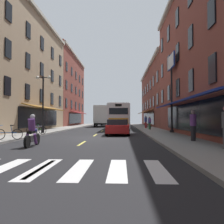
# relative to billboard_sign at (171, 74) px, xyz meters

# --- Properties ---
(ground_plane) EXTENTS (34.80, 80.00, 0.10)m
(ground_plane) POSITION_rel_billboard_sign_xyz_m (-7.05, -4.95, -5.71)
(ground_plane) COLOR black
(lane_centre_dashes) EXTENTS (0.14, 73.90, 0.01)m
(lane_centre_dashes) POSITION_rel_billboard_sign_xyz_m (-7.05, -5.20, -5.66)
(lane_centre_dashes) COLOR #DBCC4C
(lane_centre_dashes) RESTS_ON ground
(crosswalk_near) EXTENTS (7.10, 2.80, 0.01)m
(crosswalk_near) POSITION_rel_billboard_sign_xyz_m (-7.05, -14.95, -5.66)
(crosswalk_near) COLOR silver
(crosswalk_near) RESTS_ON ground
(sidewalk_left) EXTENTS (3.00, 80.00, 0.14)m
(sidewalk_left) POSITION_rel_billboard_sign_xyz_m (-12.95, -4.95, -5.59)
(sidewalk_left) COLOR gray
(sidewalk_left) RESTS_ON ground
(sidewalk_right) EXTENTS (3.00, 80.00, 0.14)m
(sidewalk_right) POSITION_rel_billboard_sign_xyz_m (-1.15, -4.95, -5.59)
(sidewalk_right) COLOR gray
(sidewalk_right) RESTS_ON ground
(billboard_sign) EXTENTS (0.40, 2.43, 7.46)m
(billboard_sign) POSITION_rel_billboard_sign_xyz_m (0.00, 0.00, 0.00)
(billboard_sign) COLOR black
(billboard_sign) RESTS_ON sidewalk_right
(transit_bus) EXTENTS (2.65, 11.33, 3.28)m
(transit_bus) POSITION_rel_billboard_sign_xyz_m (-5.11, 8.57, -3.95)
(transit_bus) COLOR white
(transit_bus) RESTS_ON ground
(box_truck) EXTENTS (2.64, 7.55, 3.72)m
(box_truck) POSITION_rel_billboard_sign_xyz_m (-8.42, 19.19, -3.75)
(box_truck) COLOR black
(box_truck) RESTS_ON ground
(sedan_near) EXTENTS (2.00, 4.62, 1.36)m
(sedan_near) POSITION_rel_billboard_sign_xyz_m (-8.24, 27.36, -4.96)
(sedan_near) COLOR maroon
(sedan_near) RESTS_ON ground
(sedan_mid) EXTENTS (2.01, 4.55, 1.37)m
(sedan_mid) POSITION_rel_billboard_sign_xyz_m (-5.10, -1.52, -4.96)
(sedan_mid) COLOR maroon
(sedan_mid) RESTS_ON ground
(motorcycle_rider) EXTENTS (0.62, 2.07, 1.66)m
(motorcycle_rider) POSITION_rel_billboard_sign_xyz_m (-9.33, -10.02, -4.96)
(motorcycle_rider) COLOR black
(motorcycle_rider) RESTS_ON ground
(bicycle_near) EXTENTS (1.71, 0.48, 0.91)m
(bicycle_near) POSITION_rel_billboard_sign_xyz_m (-11.85, -3.04, -5.16)
(bicycle_near) COLOR black
(bicycle_near) RESTS_ON sidewalk_left
(bicycle_mid) EXTENTS (1.71, 0.48, 0.91)m
(bicycle_mid) POSITION_rel_billboard_sign_xyz_m (-11.71, -7.84, -5.16)
(bicycle_mid) COLOR black
(bicycle_mid) RESTS_ON sidewalk_left
(pedestrian_near) EXTENTS (0.36, 0.52, 1.57)m
(pedestrian_near) POSITION_rel_billboard_sign_xyz_m (-1.36, 6.00, -4.70)
(pedestrian_near) COLOR #33663F
(pedestrian_near) RESTS_ON sidewalk_right
(pedestrian_mid) EXTENTS (0.36, 0.36, 1.76)m
(pedestrian_mid) POSITION_rel_billboard_sign_xyz_m (-1.37, 10.22, -4.62)
(pedestrian_mid) COLOR maroon
(pedestrian_mid) RESTS_ON sidewalk_right
(pedestrian_rear) EXTENTS (0.36, 0.36, 1.79)m
(pedestrian_rear) POSITION_rel_billboard_sign_xyz_m (-0.61, -8.21, -4.60)
(pedestrian_rear) COLOR black
(pedestrian_rear) RESTS_ON sidewalk_right
(street_lamp_twin) EXTENTS (1.42, 0.32, 5.23)m
(street_lamp_twin) POSITION_rel_billboard_sign_xyz_m (-11.93, -1.36, -2.63)
(street_lamp_twin) COLOR black
(street_lamp_twin) RESTS_ON sidewalk_left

